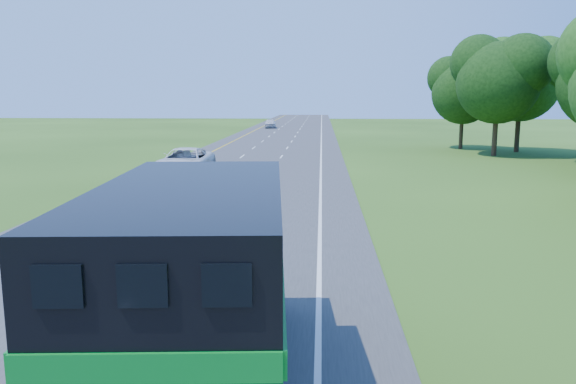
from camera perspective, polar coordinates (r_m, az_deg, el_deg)
name	(u,v)px	position (r m, az deg, el deg)	size (l,w,h in m)	color
road	(254,164)	(46.24, -3.47, 2.82)	(15.00, 260.00, 0.04)	#38383A
lane_markings	(254,164)	(46.23, -3.47, 2.85)	(11.15, 260.00, 0.01)	yellow
horse_truck	(200,284)	(10.21, -8.97, -9.22)	(3.58, 9.39, 4.07)	black
white_suv	(185,162)	(39.74, -10.42, 3.00)	(3.22, 6.99, 1.94)	silver
far_car	(270,123)	(100.65, -1.82, 6.99)	(1.93, 4.80, 1.64)	silver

